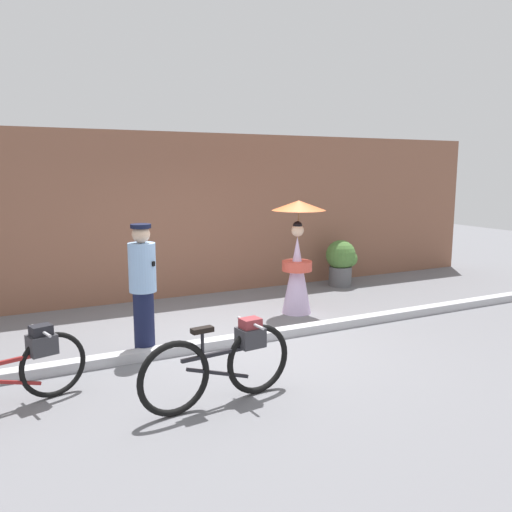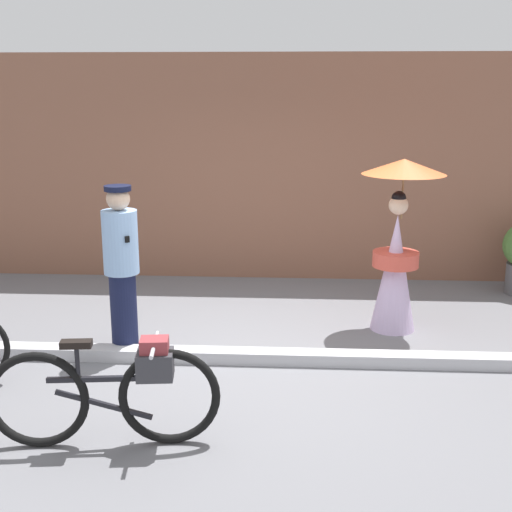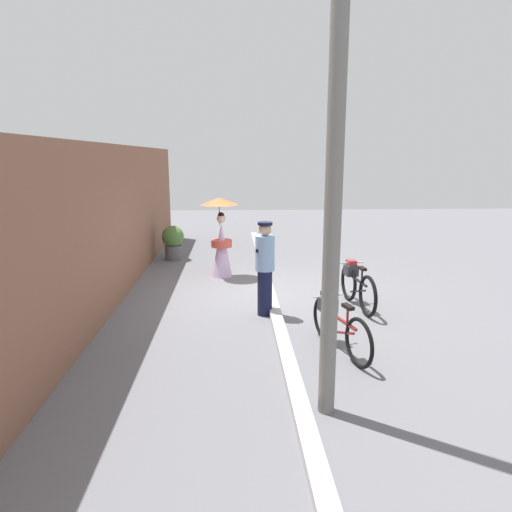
{
  "view_description": "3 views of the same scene",
  "coord_description": "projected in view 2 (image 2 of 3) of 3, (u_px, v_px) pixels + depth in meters",
  "views": [
    {
      "loc": [
        -2.85,
        -6.17,
        2.33
      ],
      "look_at": [
        0.27,
        0.11,
        1.17
      ],
      "focal_mm": 36.58,
      "sensor_mm": 36.0,
      "label": 1
    },
    {
      "loc": [
        0.37,
        -5.92,
        2.57
      ],
      "look_at": [
        -0.0,
        0.5,
        0.93
      ],
      "focal_mm": 46.61,
      "sensor_mm": 36.0,
      "label": 2
    },
    {
      "loc": [
        -9.05,
        0.72,
        2.78
      ],
      "look_at": [
        -0.05,
        0.27,
        0.81
      ],
      "focal_mm": 32.12,
      "sensor_mm": 36.0,
      "label": 3
    }
  ],
  "objects": [
    {
      "name": "person_officer",
      "position": [
        122.0,
        266.0,
        6.4
      ],
      "size": [
        0.34,
        0.34,
        1.67
      ],
      "color": "#141938",
      "rests_on": "ground_plane"
    },
    {
      "name": "building_wall",
      "position": [
        267.0,
        168.0,
        9.03
      ],
      "size": [
        14.0,
        0.4,
        3.0
      ],
      "primitive_type": "cube",
      "color": "brown",
      "rests_on": "ground_plane"
    },
    {
      "name": "person_with_parasol",
      "position": [
        397.0,
        243.0,
        7.04
      ],
      "size": [
        0.88,
        0.88,
        1.85
      ],
      "color": "silver",
      "rests_on": "ground_plane"
    },
    {
      "name": "bicycle_near_officer",
      "position": [
        113.0,
        391.0,
        4.81
      ],
      "size": [
        1.69,
        0.48,
        0.83
      ],
      "color": "black",
      "rests_on": "ground_plane"
    },
    {
      "name": "sidewalk_curb",
      "position": [
        253.0,
        356.0,
        6.36
      ],
      "size": [
        14.0,
        0.2,
        0.12
      ],
      "primitive_type": "cube",
      "color": "#B2B2B7",
      "rests_on": "ground_plane"
    },
    {
      "name": "ground_plane",
      "position": [
        253.0,
        362.0,
        6.38
      ],
      "size": [
        30.0,
        30.0,
        0.0
      ],
      "primitive_type": "plane",
      "color": "slate"
    }
  ]
}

